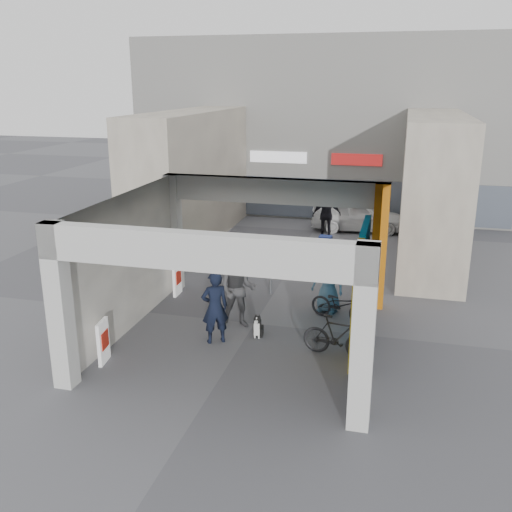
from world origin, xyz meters
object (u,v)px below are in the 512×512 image
(man_elderly, at_px, (328,280))
(bicycle_front, at_px, (340,305))
(cafe_set, at_px, (253,252))
(produce_stand, at_px, (230,251))
(man_with_dog, at_px, (215,307))
(man_back_turned, at_px, (237,290))
(man_crates, at_px, (327,215))
(border_collie, at_px, (258,327))
(white_van, at_px, (358,215))
(bicycle_rear, at_px, (338,336))

(man_elderly, bearing_deg, bicycle_front, -39.11)
(cafe_set, relative_size, produce_stand, 1.21)
(produce_stand, distance_m, man_with_dog, 6.75)
(man_back_turned, distance_m, man_crates, 9.22)
(border_collie, bearing_deg, bicycle_front, 31.36)
(man_back_turned, relative_size, white_van, 0.52)
(cafe_set, xyz_separation_m, man_crates, (2.12, 3.58, 0.68))
(white_van, bearing_deg, man_crates, 139.09)
(produce_stand, height_order, man_back_turned, man_back_turned)
(produce_stand, bearing_deg, man_with_dog, -96.24)
(bicycle_front, xyz_separation_m, white_van, (-0.35, 9.70, 0.21))
(man_elderly, height_order, bicycle_front, man_elderly)
(man_back_turned, xyz_separation_m, bicycle_front, (2.51, 1.04, -0.57))
(cafe_set, xyz_separation_m, white_van, (3.23, 5.16, 0.37))
(man_with_dog, relative_size, man_crates, 0.93)
(man_with_dog, distance_m, bicycle_rear, 2.97)
(border_collie, height_order, man_elderly, man_elderly)
(bicycle_rear, bearing_deg, man_back_turned, 78.58)
(cafe_set, relative_size, man_crates, 0.69)
(man_crates, distance_m, bicycle_rear, 10.35)
(cafe_set, relative_size, man_back_turned, 0.67)
(man_back_turned, bearing_deg, bicycle_rear, -28.80)
(man_back_turned, distance_m, bicycle_rear, 2.93)
(man_back_turned, relative_size, man_crates, 1.04)
(bicycle_front, bearing_deg, man_elderly, 56.00)
(man_with_dog, height_order, white_van, man_with_dog)
(produce_stand, relative_size, white_van, 0.29)
(bicycle_rear, bearing_deg, man_crates, 19.10)
(man_elderly, bearing_deg, white_van, 104.64)
(man_crates, height_order, bicycle_front, man_crates)
(man_crates, xyz_separation_m, bicycle_rear, (1.64, -10.21, -0.48))
(produce_stand, bearing_deg, bicycle_front, -65.57)
(cafe_set, xyz_separation_m, man_back_turned, (1.07, -5.58, 0.72))
(border_collie, height_order, white_van, white_van)
(border_collie, distance_m, man_elderly, 2.62)
(white_van, bearing_deg, man_elderly, 173.88)
(produce_stand, xyz_separation_m, man_with_dog, (1.60, -6.53, 0.61))
(man_elderly, distance_m, bicycle_front, 0.83)
(man_back_turned, height_order, man_crates, man_back_turned)
(man_elderly, bearing_deg, border_collie, -110.09)
(cafe_set, distance_m, man_crates, 4.21)
(man_crates, xyz_separation_m, bicycle_front, (1.46, -8.12, -0.53))
(cafe_set, relative_size, border_collie, 2.23)
(produce_stand, height_order, man_with_dog, man_with_dog)
(produce_stand, distance_m, bicycle_rear, 7.98)
(man_with_dog, height_order, man_elderly, man_elderly)
(cafe_set, relative_size, white_van, 0.35)
(cafe_set, height_order, bicycle_rear, bicycle_rear)
(cafe_set, height_order, produce_stand, cafe_set)
(cafe_set, height_order, man_elderly, man_elderly)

